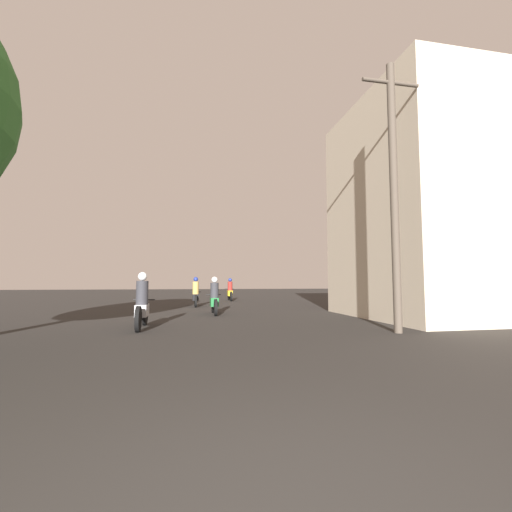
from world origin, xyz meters
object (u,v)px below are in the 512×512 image
Objects in this scene: building_right_near at (425,209)px; utility_pole_near at (394,188)px; motorcycle_silver at (142,306)px; motorcycle_black at (196,295)px; motorcycle_green at (214,299)px; motorcycle_yellow at (230,292)px.

building_right_near is 4.61m from utility_pole_near.
utility_pole_near is (6.36, -2.08, 3.04)m from motorcycle_silver.
utility_pole_near is at bearing -23.50° from motorcycle_silver.
utility_pole_near reaches higher than motorcycle_silver.
building_right_near is at bearing -40.17° from motorcycle_black.
motorcycle_silver is 8.43m from motorcycle_black.
motorcycle_yellow reaches higher than motorcycle_green.
motorcycle_silver is 0.30× the size of utility_pole_near.
utility_pole_near is at bearing -63.92° from motorcycle_black.
utility_pole_near is at bearing -45.48° from motorcycle_green.
motorcycle_silver is 4.38m from motorcycle_green.
building_right_near reaches higher than motorcycle_silver.
motorcycle_yellow is at bearing 88.82° from motorcycle_green.
motorcycle_black is (-0.63, 4.51, 0.01)m from motorcycle_green.
motorcycle_green is (2.24, 3.76, -0.02)m from motorcycle_silver.
motorcycle_silver is at bearing -111.52° from motorcycle_green.
motorcycle_black is 0.28× the size of utility_pole_near.
utility_pole_near reaches higher than motorcycle_green.
building_right_near is (9.71, 1.09, 3.31)m from motorcycle_silver.
motorcycle_silver is 13.89m from motorcycle_yellow.
building_right_near is (7.47, -2.67, 3.32)m from motorcycle_green.
building_right_near is at bearing -66.11° from motorcycle_yellow.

